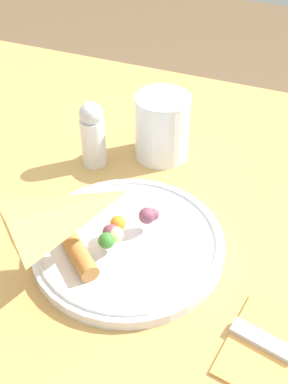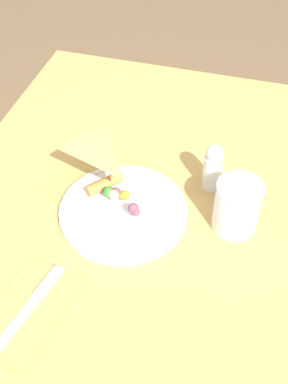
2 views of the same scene
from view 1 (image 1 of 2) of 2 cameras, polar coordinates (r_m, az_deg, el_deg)
name	(u,v)px [view 1 (image 1 of 2)]	position (r m, az deg, el deg)	size (l,w,h in m)	color
dining_table	(100,250)	(0.79, -5.19, -6.91)	(0.97, 0.89, 0.70)	tan
plate_pizza	(127,241)	(0.64, -2.01, -5.85)	(0.26, 0.26, 0.05)	white
milk_glass	(162,128)	(0.79, 2.16, 7.55)	(0.09, 0.09, 0.11)	white
salt_shaker	(93,134)	(0.77, -6.09, 6.85)	(0.04, 0.04, 0.11)	silver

